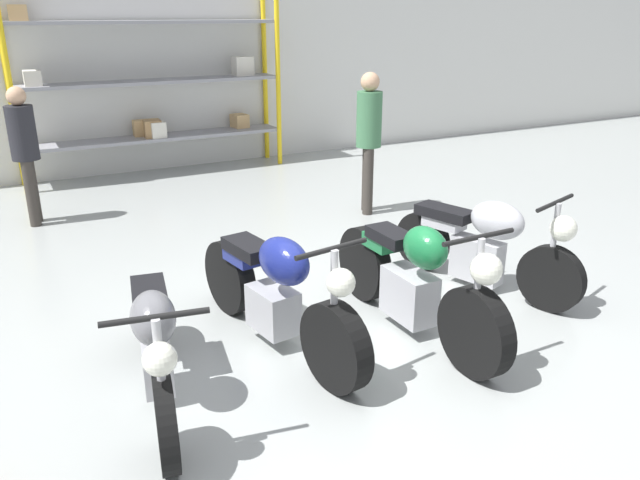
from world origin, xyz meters
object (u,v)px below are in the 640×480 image
object	(u,v)px
motorcycle_blue	(277,292)
person_near_rack	(369,131)
motorcycle_silver	(485,242)
person_browsing	(24,145)
shelving_rack	(153,85)
motorcycle_grey	(155,342)
motorcycle_green	(415,281)

from	to	relation	value
motorcycle_blue	person_near_rack	distance (m)	3.68
motorcycle_silver	person_browsing	xyz separation A→B (m)	(-3.58, 4.08, 0.52)
shelving_rack	motorcycle_grey	distance (m)	6.58
person_browsing	motorcycle_blue	bearing A→B (deg)	119.05
shelving_rack	motorcycle_silver	world-z (taller)	shelving_rack
motorcycle_blue	motorcycle_grey	bearing A→B (deg)	-82.29
motorcycle_blue	motorcycle_green	bearing A→B (deg)	64.96
shelving_rack	motorcycle_green	size ratio (longest dim) A/B	1.91
person_near_rack	person_browsing	bearing A→B (deg)	5.88
person_near_rack	motorcycle_grey	bearing A→B (deg)	67.39
motorcycle_grey	person_near_rack	distance (m)	4.61
shelving_rack	motorcycle_green	distance (m)	6.41
motorcycle_silver	person_near_rack	size ratio (longest dim) A/B	1.06
shelving_rack	person_near_rack	world-z (taller)	shelving_rack
motorcycle_green	person_near_rack	xyz separation A→B (m)	(1.41, 2.97, 0.61)
motorcycle_grey	motorcycle_blue	xyz separation A→B (m)	(1.01, 0.29, 0.02)
motorcycle_grey	motorcycle_silver	world-z (taller)	motorcycle_silver
motorcycle_grey	person_browsing	xyz separation A→B (m)	(-0.40, 4.47, 0.54)
shelving_rack	motorcycle_silver	xyz separation A→B (m)	(1.54, -5.92, -0.95)
motorcycle_grey	person_browsing	world-z (taller)	person_browsing
motorcycle_green	person_browsing	xyz separation A→B (m)	(-2.48, 4.49, 0.53)
shelving_rack	motorcycle_blue	size ratio (longest dim) A/B	1.92
motorcycle_green	person_near_rack	distance (m)	3.34
shelving_rack	motorcycle_blue	world-z (taller)	shelving_rack
shelving_rack	person_near_rack	size ratio (longest dim) A/B	2.29
motorcycle_green	shelving_rack	bearing A→B (deg)	-176.48
motorcycle_blue	person_browsing	distance (m)	4.44
motorcycle_grey	motorcycle_blue	bearing A→B (deg)	116.35
motorcycle_blue	motorcycle_green	world-z (taller)	motorcycle_green
motorcycle_grey	motorcycle_green	distance (m)	2.08
shelving_rack	motorcycle_grey	size ratio (longest dim) A/B	2.08
motorcycle_grey	motorcycle_blue	distance (m)	1.05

